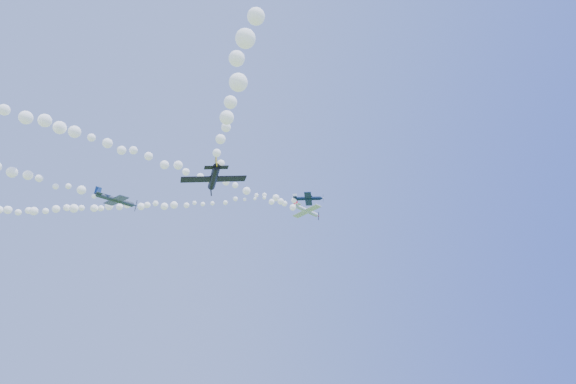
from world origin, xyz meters
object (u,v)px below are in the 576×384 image
object	(u,v)px
plane_white	(307,211)
plane_grey	(116,200)
plane_navy	(308,198)
plane_black	(214,178)

from	to	relation	value
plane_white	plane_grey	distance (m)	40.39
plane_navy	plane_black	xyz separation A→B (m)	(-22.31, -30.15, -14.05)
plane_navy	plane_grey	xyz separation A→B (m)	(-34.77, -2.32, -6.07)
plane_black	plane_white	bearing A→B (deg)	-29.60
plane_white	plane_black	world-z (taller)	plane_white
plane_black	plane_grey	bearing A→B (deg)	27.00
plane_white	plane_navy	size ratio (longest dim) A/B	1.20
plane_white	plane_black	xyz separation A→B (m)	(-25.31, -39.75, -15.89)
plane_grey	plane_navy	bearing A→B (deg)	-19.01
plane_grey	plane_black	distance (m)	31.51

